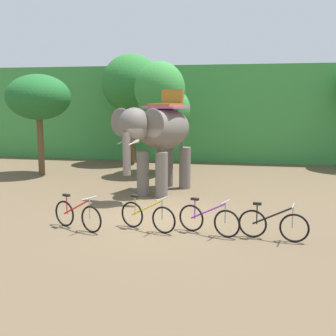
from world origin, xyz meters
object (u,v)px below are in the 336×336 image
tree_far_left (164,110)px  bike_yellow (147,216)px  bike_purple (208,220)px  bike_black (273,225)px  tree_left (38,98)px  elephant (160,133)px  tree_center (132,84)px  tree_far_right (160,90)px  bike_red (77,215)px

tree_far_left → bike_yellow: size_ratio=2.52×
tree_far_left → bike_purple: bearing=-71.8°
bike_purple → bike_black: same height
bike_purple → bike_black: (1.59, -0.14, 0.00)m
tree_left → bike_yellow: tree_left is taller
bike_black → tree_far_left: bearing=116.4°
tree_left → elephant: 6.88m
tree_center → bike_black: 14.16m
tree_far_right → tree_center: bearing=123.3°
elephant → bike_yellow: (0.61, -4.50, -1.82)m
elephant → bike_red: size_ratio=2.66×
bike_red → bike_black: size_ratio=0.94×
tree_far_right → tree_far_left: tree_far_right is taller
tree_far_right → tree_left: bearing=-170.6°
tree_far_left → elephant: tree_far_left is taller
tree_center → bike_black: tree_center is taller
bike_yellow → bike_black: bearing=-3.2°
tree_far_left → bike_purple: (2.97, -9.02, -2.57)m
tree_center → bike_black: size_ratio=3.42×
bike_red → bike_yellow: size_ratio=0.98×
bike_yellow → bike_purple: 1.60m
bike_purple → tree_far_right: bearing=110.0°
tree_left → tree_center: (3.11, 4.30, 0.72)m
tree_far_left → elephant: bearing=-80.5°
tree_center → bike_yellow: size_ratio=3.58×
tree_center → tree_far_left: (2.27, -2.63, -1.26)m
elephant → bike_yellow: bearing=-82.2°
bike_red → bike_purple: (3.44, 0.23, 0.00)m
tree_left → tree_far_left: tree_left is taller
tree_center → elephant: tree_center is taller
bike_red → elephant: bearing=75.6°
bike_black → bike_red: bearing=-179.0°
tree_far_left → bike_black: bearing=-63.6°
tree_left → bike_red: bearing=-57.1°
bike_red → bike_black: 5.03m
tree_far_left → bike_red: (-0.47, -9.25, -2.57)m
tree_center → tree_far_right: bearing=-56.7°
tree_far_left → elephant: 4.61m
tree_far_right → bike_purple: 9.43m
tree_far_left → bike_yellow: bearing=-81.4°
tree_center → bike_black: (6.83, -11.80, -3.83)m
tree_left → bike_black: bearing=-37.0°
tree_left → tree_far_right: (5.35, 0.89, 0.34)m
bike_yellow → tree_left: bearing=132.7°
tree_left → tree_center: tree_center is taller
tree_far_left → bike_purple: tree_far_left is taller
bike_yellow → elephant: bearing=97.8°
tree_far_right → bike_purple: bearing=-70.0°
tree_left → bike_purple: 11.56m
tree_far_left → bike_yellow: tree_far_left is taller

